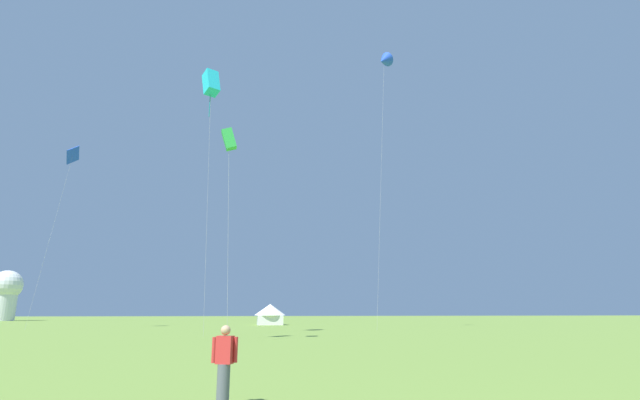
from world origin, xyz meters
The scene contains 7 objects.
kite_blue_diamond centered at (-28.50, 55.41, 21.46)m, with size 2.55×3.43×22.95m.
kite_green_box centered at (-7.58, 27.48, 14.40)m, with size 1.20×1.31×15.26m.
kite_blue_delta centered at (10.82, 46.56, 33.72)m, with size 3.72×2.72×34.93m.
kite_cyan_box centered at (-9.93, 36.24, 23.37)m, with size 1.94×2.41×24.71m.
person_spectator centered at (-6.45, 5.66, 0.85)m, with size 0.57×0.34×1.73m.
festival_tent_left centered at (-1.97, 67.45, 1.72)m, with size 4.77×4.77×3.10m.
observatory_dome centered at (-57.41, 106.85, 6.01)m, with size 6.40×6.40×10.80m.
Camera 1 is at (-6.09, -5.34, 2.04)m, focal length 25.88 mm.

